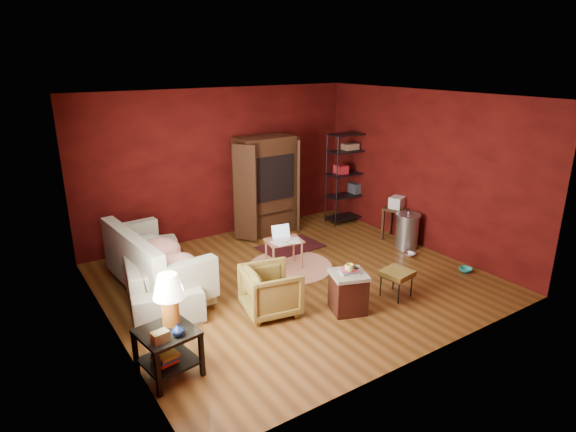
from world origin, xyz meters
The scene contains 18 objects.
room centered at (-0.04, -0.01, 1.40)m, with size 5.54×5.04×2.84m.
sofa centered at (-1.92, 0.77, 0.45)m, with size 2.32×0.68×0.91m, color #9A9B85.
armchair centered at (-0.84, -0.64, 0.36)m, with size 0.70×0.66×0.72m, color black.
pet_bowl_steel centered at (2.21, -0.32, 0.11)m, with size 0.21×0.05×0.21m, color silver.
pet_bowl_turquoise centered at (2.48, -1.29, 0.10)m, with size 0.21×0.06×0.21m, color teal.
vase centered at (-2.40, -1.34, 0.61)m, with size 0.14×0.15×0.14m, color #0C1B40.
mug centered at (0.02, -1.25, 0.69)m, with size 0.12×0.10×0.12m, color #FDF77C.
side_table centered at (-2.43, -1.13, 0.68)m, with size 0.65×0.65×1.14m.
sofa_cushions centered at (-1.96, 0.79, 0.44)m, with size 1.02×2.21×0.90m.
hamper centered at (0.06, -1.19, 0.29)m, with size 0.59×0.59×0.65m.
footstool centered at (0.92, -1.26, 0.35)m, with size 0.45×0.45×0.40m.
rug_round centered at (0.21, 0.45, 0.01)m, with size 1.44×1.44×0.01m.
rug_oriental centered at (0.69, 1.16, 0.01)m, with size 1.17×0.82×0.01m.
laptop_desk centered at (0.10, 0.48, 0.44)m, with size 0.63×0.52×0.71m.
tv_armoire centered at (0.74, 2.10, 0.99)m, with size 1.50×0.80×1.90m.
wire_shelving centered at (2.54, 1.74, 1.03)m, with size 0.94×0.45×1.87m.
small_stand centered at (2.59, 0.41, 0.63)m, with size 0.54×0.54×0.84m.
trash_can centered at (2.45, -0.02, 0.33)m, with size 0.52×0.52×0.69m.
Camera 1 is at (-3.87, -5.64, 3.34)m, focal length 30.00 mm.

